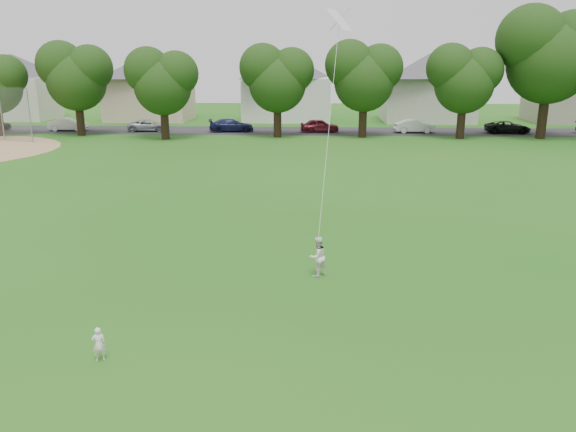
{
  "coord_description": "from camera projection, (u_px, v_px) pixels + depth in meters",
  "views": [
    {
      "loc": [
        3.13,
        -13.87,
        6.7
      ],
      "look_at": [
        2.41,
        2.0,
        2.3
      ],
      "focal_mm": 35.0,
      "sensor_mm": 36.0,
      "label": 1
    }
  ],
  "objects": [
    {
      "name": "kite",
      "position": [
        329.0,
        130.0,
        18.52
      ],
      "size": [
        1.06,
        2.28,
        7.9
      ],
      "color": "white",
      "rests_on": "ground"
    },
    {
      "name": "ground",
      "position": [
        196.0,
        316.0,
        15.27
      ],
      "size": [
        160.0,
        160.0,
        0.0
      ],
      "primitive_type": "plane",
      "color": "#185D15",
      "rests_on": "ground"
    },
    {
      "name": "house_row",
      "position": [
        293.0,
        81.0,
        64.1
      ],
      "size": [
        75.98,
        14.23,
        8.86
      ],
      "color": "silver",
      "rests_on": "ground"
    },
    {
      "name": "parked_cars",
      "position": [
        294.0,
        126.0,
        54.53
      ],
      "size": [
        63.06,
        2.36,
        1.27
      ],
      "color": "black",
      "rests_on": "ground"
    },
    {
      "name": "tree_row",
      "position": [
        335.0,
        67.0,
        48.75
      ],
      "size": [
        82.13,
        9.08,
        11.74
      ],
      "color": "black",
      "rests_on": "ground"
    },
    {
      "name": "street",
      "position": [
        282.0,
        131.0,
        55.71
      ],
      "size": [
        90.0,
        7.0,
        0.01
      ],
      "primitive_type": "cube",
      "color": "#2D2D30",
      "rests_on": "ground"
    },
    {
      "name": "toddler",
      "position": [
        99.0,
        344.0,
        12.87
      ],
      "size": [
        0.36,
        0.31,
        0.85
      ],
      "primitive_type": "imported",
      "rotation": [
        0.0,
        0.0,
        3.54
      ],
      "color": "white",
      "rests_on": "ground"
    },
    {
      "name": "older_boy",
      "position": [
        317.0,
        257.0,
        17.95
      ],
      "size": [
        0.8,
        0.79,
        1.31
      ],
      "primitive_type": "imported",
      "rotation": [
        0.0,
        0.0,
        3.84
      ],
      "color": "white",
      "rests_on": "ground"
    }
  ]
}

